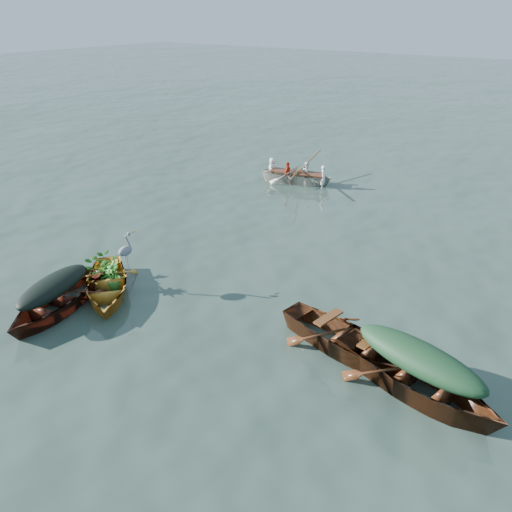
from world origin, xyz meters
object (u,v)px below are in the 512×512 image
(green_tarp_boat, at_px, (413,393))
(open_wooden_boat, at_px, (347,353))
(dark_covered_boat, at_px, (58,311))
(heron, at_px, (126,257))
(rowed_boat, at_px, (297,183))
(yellow_dinghy, at_px, (107,294))

(green_tarp_boat, relative_size, open_wooden_boat, 1.05)
(dark_covered_boat, xyz_separation_m, heron, (0.67, 1.60, 0.93))
(dark_covered_boat, relative_size, heron, 4.16)
(dark_covered_boat, relative_size, open_wooden_boat, 0.88)
(rowed_boat, bearing_deg, yellow_dinghy, 169.82)
(rowed_boat, distance_m, heron, 9.65)
(yellow_dinghy, bearing_deg, heron, 5.19)
(green_tarp_boat, relative_size, heron, 4.95)
(yellow_dinghy, distance_m, green_tarp_boat, 7.36)
(green_tarp_boat, bearing_deg, rowed_boat, 54.52)
(yellow_dinghy, bearing_deg, rowed_boat, 45.30)
(yellow_dinghy, distance_m, rowed_boat, 10.02)
(open_wooden_boat, bearing_deg, heron, 108.84)
(green_tarp_boat, xyz_separation_m, rowed_boat, (-7.94, 9.10, 0.00))
(dark_covered_boat, xyz_separation_m, green_tarp_boat, (7.65, 2.05, 0.00))
(dark_covered_boat, distance_m, rowed_boat, 11.16)
(green_tarp_boat, xyz_separation_m, heron, (-6.98, -0.46, 0.93))
(green_tarp_boat, distance_m, heron, 7.06)
(green_tarp_boat, bearing_deg, yellow_dinghy, 110.46)
(dark_covered_boat, height_order, heron, heron)
(yellow_dinghy, height_order, rowed_boat, yellow_dinghy)
(yellow_dinghy, relative_size, open_wooden_boat, 0.79)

